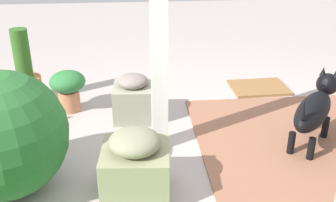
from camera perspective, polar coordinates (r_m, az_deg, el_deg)
ground_plane at (r=3.46m, az=4.89°, el=-5.82°), size 12.00×12.00×0.00m
brick_path at (r=3.39m, az=20.69°, el=-8.09°), size 1.80×2.40×0.02m
stone_planter_nearest at (r=3.77m, az=-4.91°, el=0.38°), size 0.38×0.39×0.44m
stone_planter_mid at (r=2.76m, az=-4.58°, el=-9.06°), size 0.48×0.46×0.49m
round_shrub at (r=2.89m, az=-22.30°, el=-4.46°), size 0.87×0.87×0.87m
terracotta_pot_broad at (r=4.01m, az=-13.90°, el=1.97°), size 0.34×0.34×0.40m
terracotta_pot_tall at (r=4.33m, az=-19.45°, el=3.28°), size 0.30×0.30×0.76m
dog at (r=3.49m, az=19.98°, el=-0.92°), size 0.64×0.73×0.57m
doormat at (r=4.58m, az=12.66°, el=1.86°), size 0.62×0.48×0.03m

